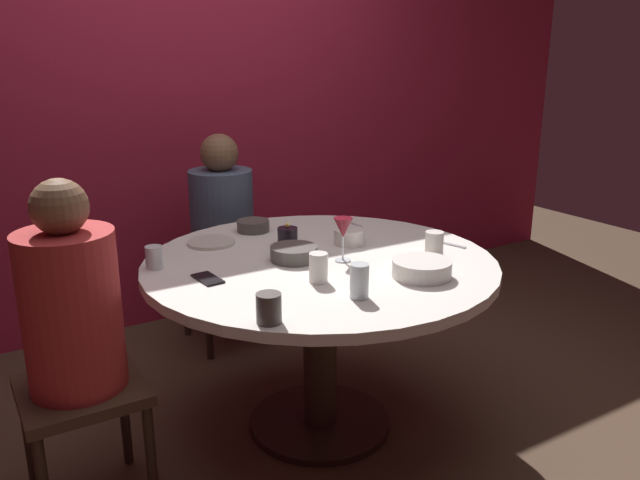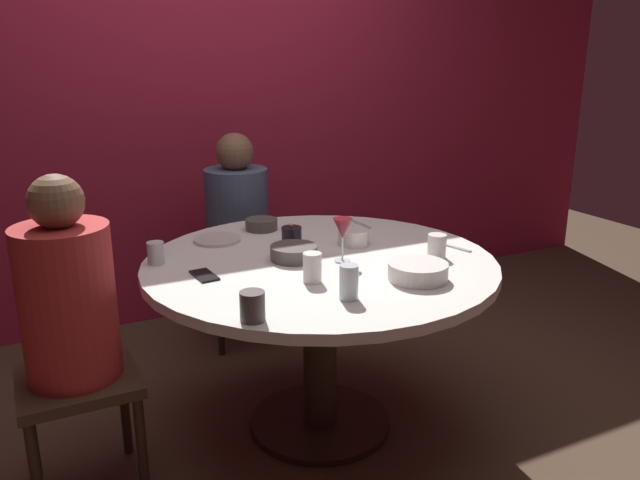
{
  "view_description": "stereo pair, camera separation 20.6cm",
  "coord_description": "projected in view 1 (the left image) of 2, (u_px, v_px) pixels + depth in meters",
  "views": [
    {
      "loc": [
        -1.26,
        -2.06,
        1.56
      ],
      "look_at": [
        0.0,
        0.0,
        0.84
      ],
      "focal_mm": 35.81,
      "sensor_mm": 36.0,
      "label": 1
    },
    {
      "loc": [
        -1.08,
        -2.16,
        1.56
      ],
      "look_at": [
        0.0,
        0.0,
        0.84
      ],
      "focal_mm": 35.81,
      "sensor_mm": 36.0,
      "label": 2
    }
  ],
  "objects": [
    {
      "name": "dinner_plate",
      "position": [
        211.0,
        242.0,
        2.75
      ],
      "size": [
        0.2,
        0.2,
        0.01
      ],
      "primitive_type": "cylinder",
      "color": "beige",
      "rests_on": "dining_table"
    },
    {
      "name": "dining_table",
      "position": [
        320.0,
        293.0,
        2.59
      ],
      "size": [
        1.41,
        1.41,
        0.76
      ],
      "color": "silver",
      "rests_on": "ground"
    },
    {
      "name": "bowl_salad_center",
      "position": [
        294.0,
        253.0,
        2.53
      ],
      "size": [
        0.19,
        0.19,
        0.06
      ],
      "primitive_type": "cylinder",
      "color": "#4C4742",
      "rests_on": "dining_table"
    },
    {
      "name": "cup_near_candle",
      "position": [
        318.0,
        268.0,
        2.28
      ],
      "size": [
        0.07,
        0.07,
        0.11
      ],
      "primitive_type": "cylinder",
      "color": "silver",
      "rests_on": "dining_table"
    },
    {
      "name": "seated_diner_left",
      "position": [
        72.0,
        315.0,
        2.08
      ],
      "size": [
        0.4,
        0.4,
        1.18
      ],
      "rotation": [
        0.0,
        0.0,
        6.28
      ],
      "color": "#3F2D1E",
      "rests_on": "ground"
    },
    {
      "name": "cup_by_right_diner",
      "position": [
        434.0,
        243.0,
        2.59
      ],
      "size": [
        0.07,
        0.07,
        0.1
      ],
      "primitive_type": "cylinder",
      "color": "silver",
      "rests_on": "dining_table"
    },
    {
      "name": "fork_near_plate",
      "position": [
        447.0,
        244.0,
        2.74
      ],
      "size": [
        0.06,
        0.18,
        0.01
      ],
      "primitive_type": "cube",
      "rotation": [
        0.0,
        0.0,
        0.26
      ],
      "color": "#B7B7BC",
      "rests_on": "dining_table"
    },
    {
      "name": "cup_far_edge",
      "position": [
        154.0,
        257.0,
        2.43
      ],
      "size": [
        0.07,
        0.07,
        0.09
      ],
      "primitive_type": "cylinder",
      "color": "silver",
      "rests_on": "dining_table"
    },
    {
      "name": "wine_glass",
      "position": [
        343.0,
        230.0,
        2.49
      ],
      "size": [
        0.08,
        0.08,
        0.18
      ],
      "color": "silver",
      "rests_on": "dining_table"
    },
    {
      "name": "seated_diner_back",
      "position": [
        222.0,
        216.0,
        3.38
      ],
      "size": [
        0.4,
        0.4,
        1.15
      ],
      "rotation": [
        0.0,
        0.0,
        4.71
      ],
      "color": "#3F2D1E",
      "rests_on": "ground"
    },
    {
      "name": "bowl_small_white",
      "position": [
        422.0,
        268.0,
        2.34
      ],
      "size": [
        0.22,
        0.22,
        0.06
      ],
      "primitive_type": "cylinder",
      "color": "silver",
      "rests_on": "dining_table"
    },
    {
      "name": "knife_near_plate",
      "position": [
        350.0,
        223.0,
        3.07
      ],
      "size": [
        0.03,
        0.18,
        0.01
      ],
      "primitive_type": "cube",
      "rotation": [
        0.0,
        0.0,
        0.07
      ],
      "color": "#B7B7BC",
      "rests_on": "dining_table"
    },
    {
      "name": "cell_phone",
      "position": [
        208.0,
        279.0,
        2.32
      ],
      "size": [
        0.08,
        0.15,
        0.01
      ],
      "primitive_type": "cube",
      "rotation": [
        0.0,
        0.0,
        3.23
      ],
      "color": "black",
      "rests_on": "dining_table"
    },
    {
      "name": "ground_plane",
      "position": [
        320.0,
        424.0,
        2.76
      ],
      "size": [
        8.0,
        8.0,
        0.0
      ],
      "primitive_type": "plane",
      "color": "#4C3828"
    },
    {
      "name": "back_wall",
      "position": [
        182.0,
        97.0,
        3.62
      ],
      "size": [
        6.0,
        0.1,
        2.6
      ],
      "primitive_type": "cube",
      "color": "maroon",
      "rests_on": "ground"
    },
    {
      "name": "bowl_serving_large",
      "position": [
        349.0,
        237.0,
        2.74
      ],
      "size": [
        0.13,
        0.13,
        0.06
      ],
      "primitive_type": "cylinder",
      "color": "silver",
      "rests_on": "dining_table"
    },
    {
      "name": "candle_holder",
      "position": [
        288.0,
        236.0,
        2.72
      ],
      "size": [
        0.09,
        0.09,
        0.1
      ],
      "color": "black",
      "rests_on": "dining_table"
    },
    {
      "name": "cup_by_left_diner",
      "position": [
        359.0,
        281.0,
        2.13
      ],
      "size": [
        0.06,
        0.06,
        0.12
      ],
      "primitive_type": "cylinder",
      "color": "silver",
      "rests_on": "dining_table"
    },
    {
      "name": "cup_center_front",
      "position": [
        269.0,
        308.0,
        1.94
      ],
      "size": [
        0.08,
        0.08,
        0.09
      ],
      "primitive_type": "cylinder",
      "color": "#4C4742",
      "rests_on": "dining_table"
    },
    {
      "name": "bowl_sauce_side",
      "position": [
        253.0,
        226.0,
        2.93
      ],
      "size": [
        0.15,
        0.15,
        0.05
      ],
      "primitive_type": "cylinder",
      "color": "#4C4742",
      "rests_on": "dining_table"
    }
  ]
}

